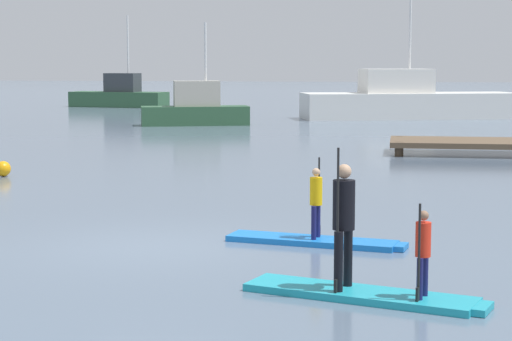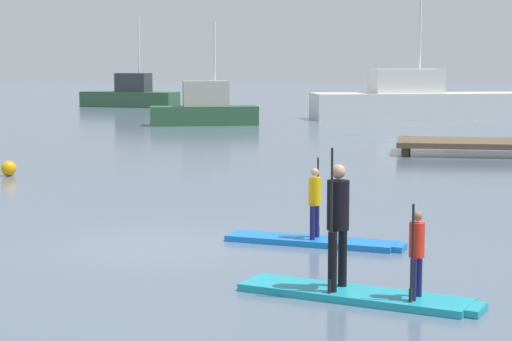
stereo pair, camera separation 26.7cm
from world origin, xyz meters
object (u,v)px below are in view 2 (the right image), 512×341
motor_boat_small_navy (131,95)px  fishing_boat_green_midground (205,109)px  fishing_boat_white_large (416,101)px  paddleboard_near (314,241)px  paddleboard_far (359,295)px  paddler_child_front (416,250)px  paddler_child_solo (315,199)px  paddler_adult (338,218)px  mooring_buoy_near (9,168)px

motor_boat_small_navy → fishing_boat_green_midground: bearing=-61.6°
fishing_boat_white_large → motor_boat_small_navy: (-18.82, 9.52, -0.18)m
paddleboard_near → paddleboard_far: (0.97, -3.55, 0.00)m
paddler_child_front → fishing_boat_white_large: fishing_boat_white_large is taller
paddler_child_solo → paddler_child_front: size_ratio=1.10×
paddleboard_far → fishing_boat_white_large: (0.65, 38.48, 0.89)m
paddler_adult → fishing_boat_green_midground: 32.94m
paddleboard_far → fishing_boat_green_midground: fishing_boat_green_midground is taller
paddler_adult → fishing_boat_green_midground: (-9.07, 31.66, -0.27)m
paddler_child_solo → fishing_boat_white_large: fishing_boat_white_large is taller
paddleboard_far → motor_boat_small_navy: motor_boat_small_navy is taller
fishing_boat_white_large → paddleboard_far: bearing=-91.0°
mooring_buoy_near → motor_boat_small_navy: bearing=102.4°
paddler_child_front → mooring_buoy_near: size_ratio=2.98×
paddleboard_far → mooring_buoy_near: mooring_buoy_near is taller
paddleboard_near → mooring_buoy_near: bearing=139.1°
paddler_adult → paddler_child_front: size_ratio=1.53×
fishing_boat_white_large → motor_boat_small_navy: bearing=153.2°
mooring_buoy_near → paddleboard_far: bearing=-48.6°
paddler_child_front → fishing_boat_green_midground: bearing=107.5°
fishing_boat_green_midground → motor_boat_small_navy: size_ratio=0.79×
paddler_adult → fishing_boat_green_midground: fishing_boat_green_midground is taller
fishing_boat_green_midground → paddleboard_near: bearing=-73.4°
paddler_child_solo → motor_boat_small_navy: size_ratio=0.20×
paddleboard_far → mooring_buoy_near: 15.35m
paddler_child_front → fishing_boat_white_large: 38.72m
fishing_boat_white_large → paddler_child_solo: bearing=-92.7°
paddler_child_solo → mooring_buoy_near: bearing=139.1°
paddler_child_front → paddleboard_far: bearing=161.5°
fishing_boat_white_large → mooring_buoy_near: (-10.80, -26.97, -0.73)m
paddleboard_near → paddler_adult: (0.68, -3.46, 1.01)m
paddler_child_front → motor_boat_small_navy: size_ratio=0.18×
paddler_child_solo → fishing_boat_white_large: size_ratio=0.12×
fishing_boat_white_large → fishing_boat_green_midground: 12.07m
paddler_adult → fishing_boat_green_midground: size_ratio=0.36×
fishing_boat_green_midground → mooring_buoy_near: (-0.78, -20.24, -0.58)m
fishing_boat_white_large → mooring_buoy_near: fishing_boat_white_large is taller
fishing_boat_green_midground → motor_boat_small_navy: 18.48m
paddleboard_near → fishing_boat_white_large: 34.98m
paddleboard_near → paddler_child_solo: size_ratio=2.29×
paddler_adult → motor_boat_small_navy: bearing=110.5°
mooring_buoy_near → paddler_child_front: bearing=-47.2°
paddleboard_far → fishing_boat_white_large: fishing_boat_white_large is taller
paddleboard_far → paddler_child_front: (0.73, -0.25, 0.68)m
paddleboard_far → mooring_buoy_near: (-10.15, 11.51, 0.16)m
paddleboard_far → fishing_boat_green_midground: bearing=106.4°
paddler_child_solo → fishing_boat_white_large: bearing=87.3°
fishing_boat_green_midground → mooring_buoy_near: fishing_boat_green_midground is taller
paddler_child_front → paddler_adult: bearing=162.1°
paddler_child_solo → paddler_child_front: bearing=-65.8°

